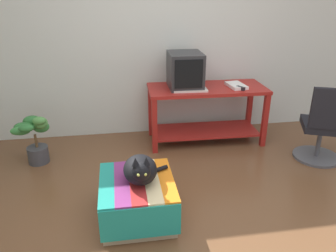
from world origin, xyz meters
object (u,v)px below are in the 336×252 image
at_px(potted_plant, 35,137).
at_px(stapler, 241,88).
at_px(tv_monitor, 185,71).
at_px(desk, 206,105).
at_px(book, 236,85).
at_px(office_chair, 323,129).
at_px(cat, 141,170).
at_px(keyboard, 190,90).
at_px(ottoman_with_blanket, 138,199).

relative_size(potted_plant, stapler, 5.26).
bearing_deg(stapler, tv_monitor, 134.15).
xyz_separation_m(desk, tv_monitor, (-0.27, 0.03, 0.43)).
bearing_deg(stapler, potted_plant, 154.89).
relative_size(desk, potted_plant, 2.49).
xyz_separation_m(book, potted_plant, (-2.36, -0.22, -0.42)).
relative_size(office_chair, stapler, 8.09).
relative_size(book, cat, 0.77).
distance_m(tv_monitor, cat, 1.68).
distance_m(desk, cat, 1.72).
bearing_deg(potted_plant, stapler, 2.40).
bearing_deg(tv_monitor, keyboard, -77.82).
distance_m(potted_plant, stapler, 2.41).
xyz_separation_m(potted_plant, stapler, (2.37, 0.10, 0.42)).
distance_m(book, stapler, 0.12).
bearing_deg(keyboard, ottoman_with_blanket, -115.84).
xyz_separation_m(desk, keyboard, (-0.24, -0.13, 0.24)).
xyz_separation_m(book, stapler, (0.01, -0.12, 0.00)).
height_order(book, office_chair, office_chair).
distance_m(tv_monitor, keyboard, 0.25).
distance_m(keyboard, office_chair, 1.54).
bearing_deg(tv_monitor, ottoman_with_blanket, -114.38).
bearing_deg(desk, tv_monitor, 174.26).
height_order(desk, book, book).
bearing_deg(stapler, book, 67.51).
relative_size(desk, stapler, 13.08).
bearing_deg(potted_plant, desk, 7.79).
height_order(keyboard, book, book).
bearing_deg(tv_monitor, cat, -112.99).
bearing_deg(book, stapler, -91.15).
distance_m(desk, tv_monitor, 0.51).
bearing_deg(stapler, desk, 126.51).
bearing_deg(desk, office_chair, -31.27).
bearing_deg(book, tv_monitor, 165.93).
xyz_separation_m(ottoman_with_blanket, office_chair, (2.11, 0.70, 0.20)).
relative_size(ottoman_with_blanket, potted_plant, 1.21).
xyz_separation_m(tv_monitor, keyboard, (0.03, -0.16, -0.19)).
bearing_deg(office_chair, keyboard, -1.39).
bearing_deg(desk, book, -7.30).
height_order(ottoman_with_blanket, potted_plant, potted_plant).
relative_size(book, stapler, 2.72).
xyz_separation_m(potted_plant, office_chair, (3.15, -0.45, 0.07)).
bearing_deg(cat, office_chair, 19.24).
bearing_deg(book, cat, -138.93).
distance_m(cat, stapler, 1.83).
distance_m(keyboard, book, 0.59).
bearing_deg(potted_plant, office_chair, -8.14).
relative_size(book, office_chair, 0.34).
height_order(book, ottoman_with_blanket, book).
distance_m(book, ottoman_with_blanket, 1.98).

